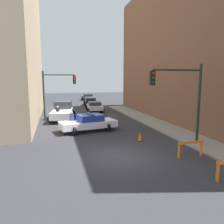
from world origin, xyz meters
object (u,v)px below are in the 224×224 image
object	(u,v)px
police_car	(89,123)
traffic_light_near	(184,92)
traffic_light_far	(54,88)
pedestrian_corner	(58,114)
parked_car_far	(88,97)
barrier_mid	(190,146)
parked_car_near	(95,106)
traffic_cone	(140,137)
parked_car_mid	(91,101)
white_truck	(63,111)
pedestrian_crossing	(72,121)

from	to	relation	value
police_car	traffic_light_near	bearing A→B (deg)	-146.30
traffic_light_far	pedestrian_corner	xyz separation A→B (m)	(0.24, -1.16, -2.54)
parked_car_far	barrier_mid	world-z (taller)	parked_car_far
parked_car_near	traffic_cone	bearing A→B (deg)	-85.11
parked_car_mid	pedestrian_corner	size ratio (longest dim) A/B	2.66
traffic_cone	traffic_light_far	bearing A→B (deg)	120.22
white_truck	traffic_light_far	bearing A→B (deg)	-156.22
traffic_light_far	parked_car_mid	distance (m)	13.79
police_car	white_truck	distance (m)	6.39
white_truck	police_car	bearing A→B (deg)	-64.69
pedestrian_corner	parked_car_mid	bearing A→B (deg)	-150.21
parked_car_far	parked_car_mid	bearing A→B (deg)	-100.13
pedestrian_crossing	traffic_cone	bearing A→B (deg)	-118.89
police_car	pedestrian_crossing	distance (m)	1.46
white_truck	barrier_mid	world-z (taller)	white_truck
traffic_light_far	police_car	xyz separation A→B (m)	(2.67, -5.88, -2.67)
traffic_light_far	traffic_cone	distance (m)	11.76
parked_car_mid	pedestrian_corner	xyz separation A→B (m)	(-5.56, -13.37, 0.19)
parked_car_near	barrier_mid	bearing A→B (deg)	-80.90
white_truck	parked_car_far	size ratio (longest dim) A/B	1.27
traffic_light_far	traffic_cone	world-z (taller)	traffic_light_far
police_car	parked_car_far	world-z (taller)	police_car
traffic_light_near	parked_car_mid	distance (m)	23.88
parked_car_far	pedestrian_crossing	distance (m)	27.35
parked_car_mid	pedestrian_corner	bearing A→B (deg)	-108.31
traffic_cone	parked_car_mid	bearing A→B (deg)	89.77
traffic_light_far	pedestrian_corner	distance (m)	2.80
police_car	parked_car_near	size ratio (longest dim) A/B	1.13
parked_car_mid	barrier_mid	size ratio (longest dim) A/B	2.76
parked_car_near	pedestrian_corner	size ratio (longest dim) A/B	2.65
parked_car_near	barrier_mid	xyz separation A→B (m)	(1.96, -19.08, -0.06)
pedestrian_crossing	parked_car_far	bearing A→B (deg)	4.88
police_car	white_truck	size ratio (longest dim) A/B	0.88
barrier_mid	parked_car_far	bearing A→B (deg)	90.76
pedestrian_crossing	parked_car_mid	bearing A→B (deg)	2.06
police_car	barrier_mid	bearing A→B (deg)	-159.66
police_car	parked_car_far	bearing A→B (deg)	-18.98
traffic_light_near	traffic_light_far	size ratio (longest dim) A/B	1.00
traffic_light_near	traffic_light_far	bearing A→B (deg)	125.19
barrier_mid	traffic_cone	world-z (taller)	barrier_mid
traffic_light_near	pedestrian_corner	size ratio (longest dim) A/B	3.13
parked_car_mid	pedestrian_corner	world-z (taller)	pedestrian_corner
white_truck	parked_car_mid	size ratio (longest dim) A/B	1.27
traffic_cone	white_truck	bearing A→B (deg)	116.26
white_truck	pedestrian_corner	xyz separation A→B (m)	(-0.53, -1.38, -0.04)
traffic_light_near	traffic_cone	world-z (taller)	traffic_light_near
traffic_light_far	parked_car_mid	world-z (taller)	traffic_light_far
traffic_light_far	traffic_cone	xyz separation A→B (m)	(5.71, -9.80, -3.08)
white_truck	pedestrian_crossing	distance (m)	5.61
traffic_light_far	traffic_light_near	bearing A→B (deg)	-54.81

